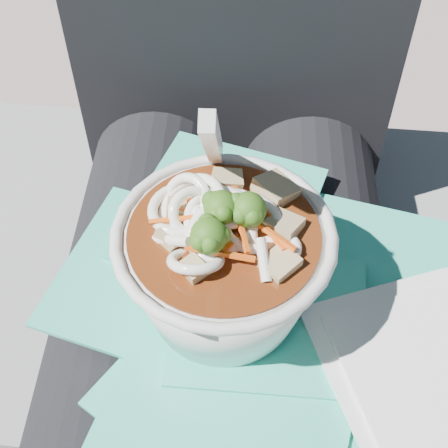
{
  "coord_description": "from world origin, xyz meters",
  "views": [
    {
      "loc": [
        0.01,
        -0.3,
        1.08
      ],
      "look_at": [
        0.0,
        -0.03,
        0.75
      ],
      "focal_mm": 50.0,
      "sensor_mm": 36.0,
      "label": 1
    }
  ],
  "objects_px": {
    "stone_ledge": "(229,353)",
    "udon_bowl": "(224,260)",
    "plastic_bag": "(266,328)",
    "lap": "(224,333)",
    "person_body": "(229,246)"
  },
  "relations": [
    {
      "from": "stone_ledge",
      "to": "lap",
      "type": "xyz_separation_m",
      "value": [
        0.0,
        -0.15,
        0.32
      ]
    },
    {
      "from": "plastic_bag",
      "to": "lap",
      "type": "bearing_deg",
      "value": 129.74
    },
    {
      "from": "udon_bowl",
      "to": "stone_ledge",
      "type": "bearing_deg",
      "value": 90.16
    },
    {
      "from": "lap",
      "to": "plastic_bag",
      "type": "height_order",
      "value": "plastic_bag"
    },
    {
      "from": "lap",
      "to": "stone_ledge",
      "type": "bearing_deg",
      "value": 90.0
    },
    {
      "from": "lap",
      "to": "udon_bowl",
      "type": "distance_m",
      "value": 0.15
    },
    {
      "from": "person_body",
      "to": "udon_bowl",
      "type": "xyz_separation_m",
      "value": [
        0.0,
        -0.12,
        0.13
      ]
    },
    {
      "from": "stone_ledge",
      "to": "udon_bowl",
      "type": "relative_size",
      "value": 5.02
    },
    {
      "from": "lap",
      "to": "udon_bowl",
      "type": "bearing_deg",
      "value": -88.88
    },
    {
      "from": "lap",
      "to": "plastic_bag",
      "type": "distance_m",
      "value": 0.1
    },
    {
      "from": "stone_ledge",
      "to": "person_body",
      "type": "relative_size",
      "value": 0.97
    },
    {
      "from": "stone_ledge",
      "to": "udon_bowl",
      "type": "xyz_separation_m",
      "value": [
        0.0,
        -0.18,
        0.47
      ]
    },
    {
      "from": "stone_ledge",
      "to": "udon_bowl",
      "type": "distance_m",
      "value": 0.5
    },
    {
      "from": "plastic_bag",
      "to": "udon_bowl",
      "type": "height_order",
      "value": "udon_bowl"
    },
    {
      "from": "udon_bowl",
      "to": "lap",
      "type": "bearing_deg",
      "value": 91.12
    }
  ]
}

